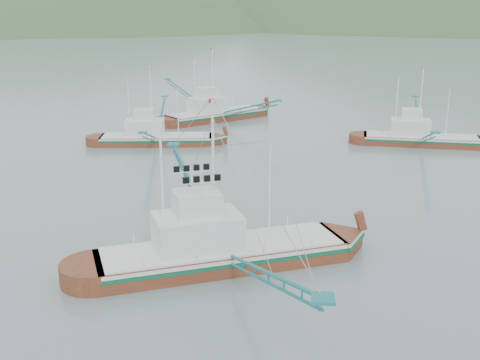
# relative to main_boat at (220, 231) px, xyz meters

# --- Properties ---
(ground) EXTENTS (1200.00, 1200.00, 0.00)m
(ground) POSITION_rel_main_boat_xyz_m (0.61, 3.05, -2.43)
(ground) COLOR slate
(ground) RESTS_ON ground
(main_boat) EXTENTS (16.72, 28.25, 11.95)m
(main_boat) POSITION_rel_main_boat_xyz_m (0.00, 0.00, 0.00)
(main_boat) COLOR #5F2914
(main_boat) RESTS_ON ground
(bg_boat_far) EXTENTS (22.43, 24.11, 11.36)m
(bg_boat_far) POSITION_rel_main_boat_xyz_m (-6.17, 50.71, 0.01)
(bg_boat_far) COLOR #5F2914
(bg_boat_far) RESTS_ON ground
(bg_boat_left) EXTENTS (13.82, 24.41, 9.91)m
(bg_boat_left) POSITION_rel_main_boat_xyz_m (-11.73, 34.43, -0.99)
(bg_boat_left) COLOR #5F2914
(bg_boat_left) RESTS_ON ground
(bg_boat_right) EXTENTS (14.04, 24.74, 10.05)m
(bg_boat_right) POSITION_rel_main_boat_xyz_m (20.39, 36.62, -0.92)
(bg_boat_right) COLOR #5F2914
(bg_boat_right) RESTS_ON ground
(headland_left) EXTENTS (448.00, 308.00, 210.00)m
(headland_left) POSITION_rel_main_boat_xyz_m (-179.39, 363.05, -2.43)
(headland_left) COLOR #375A2E
(headland_left) RESTS_ON ground
(ridge_distant) EXTENTS (960.00, 400.00, 240.00)m
(ridge_distant) POSITION_rel_main_boat_xyz_m (30.61, 563.05, -2.43)
(ridge_distant) COLOR slate
(ridge_distant) RESTS_ON ground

